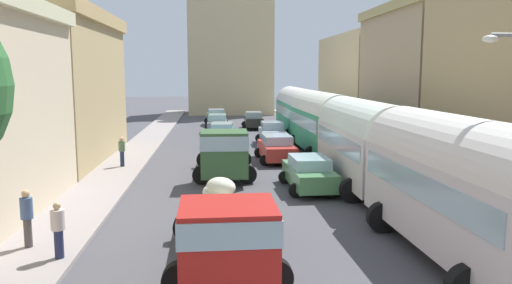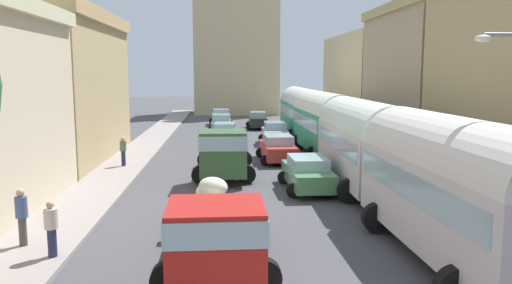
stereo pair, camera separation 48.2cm
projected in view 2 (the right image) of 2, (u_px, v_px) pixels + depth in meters
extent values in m
plane|color=#48474C|center=(248.00, 150.00, 33.77)|extent=(154.00, 154.00, 0.00)
cube|color=gray|center=(140.00, 150.00, 33.30)|extent=(2.50, 70.00, 0.14)
cube|color=#B2AB9C|center=(354.00, 148.00, 34.22)|extent=(2.50, 70.00, 0.14)
cube|color=tan|center=(64.00, 94.00, 29.36)|extent=(5.12, 13.19, 7.94)
cube|color=tan|center=(60.00, 18.00, 28.76)|extent=(5.64, 13.19, 0.79)
cube|color=tan|center=(421.00, 86.00, 31.18)|extent=(4.48, 10.81, 8.82)
cube|color=tan|center=(425.00, 9.00, 30.53)|extent=(4.93, 10.81, 0.58)
cube|color=#D7BC89|center=(369.00, 84.00, 43.86)|extent=(5.28, 14.22, 8.46)
cube|color=tan|center=(236.00, 59.00, 63.46)|extent=(10.43, 7.30, 13.79)
cube|color=tan|center=(207.00, 36.00, 61.05)|extent=(2.40, 2.40, 19.22)
cube|color=#C7B184|center=(266.00, 37.00, 61.51)|extent=(2.40, 2.40, 19.22)
cube|color=silver|center=(453.00, 204.00, 13.57)|extent=(2.70, 8.71, 2.33)
cylinder|color=silver|center=(456.00, 162.00, 13.41)|extent=(2.64, 8.54, 2.45)
cube|color=#99B7C6|center=(454.00, 185.00, 13.50)|extent=(2.73, 8.02, 0.75)
cylinder|color=black|center=(377.00, 218.00, 16.27)|extent=(1.00, 0.35, 1.00)
cylinder|color=black|center=(447.00, 216.00, 16.48)|extent=(1.00, 0.35, 1.00)
cube|color=silver|center=(362.00, 152.00, 22.47)|extent=(2.56, 8.38, 2.29)
cylinder|color=silver|center=(363.00, 127.00, 22.31)|extent=(2.51, 8.21, 2.44)
cube|color=#99B7C6|center=(363.00, 141.00, 22.40)|extent=(2.60, 7.71, 0.73)
cylinder|color=black|center=(325.00, 167.00, 25.12)|extent=(1.00, 0.35, 1.00)
cylinder|color=black|center=(371.00, 166.00, 25.25)|extent=(1.00, 0.35, 1.00)
cylinder|color=black|center=(350.00, 191.00, 20.00)|extent=(1.00, 0.35, 1.00)
cylinder|color=black|center=(408.00, 190.00, 20.13)|extent=(1.00, 0.35, 1.00)
cube|color=#2D9163|center=(323.00, 129.00, 31.36)|extent=(2.65, 8.62, 2.34)
cylinder|color=silver|center=(323.00, 111.00, 31.20)|extent=(2.60, 8.45, 2.37)
cube|color=#99B7C6|center=(323.00, 121.00, 31.29)|extent=(2.68, 7.93, 0.75)
cylinder|color=black|center=(298.00, 142.00, 34.03)|extent=(1.00, 0.35, 1.00)
cylinder|color=black|center=(330.00, 142.00, 34.24)|extent=(1.00, 0.35, 1.00)
cylinder|color=black|center=(313.00, 155.00, 28.80)|extent=(1.00, 0.35, 1.00)
cylinder|color=black|center=(352.00, 154.00, 29.01)|extent=(1.00, 0.35, 1.00)
cube|color=#2B9068|center=(301.00, 117.00, 40.25)|extent=(2.43, 9.23, 2.35)
cylinder|color=silver|center=(301.00, 102.00, 40.09)|extent=(2.38, 9.05, 2.33)
cube|color=#99B7C6|center=(301.00, 110.00, 40.18)|extent=(2.47, 8.50, 0.75)
cylinder|color=black|center=(283.00, 127.00, 43.18)|extent=(1.00, 0.35, 1.00)
cylinder|color=black|center=(309.00, 127.00, 43.31)|extent=(1.00, 0.35, 1.00)
cylinder|color=black|center=(292.00, 136.00, 37.52)|extent=(1.00, 0.35, 1.00)
cylinder|color=black|center=(321.00, 135.00, 37.65)|extent=(1.00, 0.35, 1.00)
cube|color=#AE1D18|center=(216.00, 243.00, 11.34)|extent=(2.21, 2.06, 1.82)
cube|color=#99B7C6|center=(216.00, 221.00, 11.27)|extent=(2.25, 2.14, 0.58)
cube|color=brown|center=(216.00, 225.00, 14.76)|extent=(2.25, 4.76, 0.55)
ellipsoid|color=beige|center=(203.00, 223.00, 13.14)|extent=(0.82, 0.65, 0.56)
ellipsoid|color=beige|center=(220.00, 222.00, 13.32)|extent=(0.87, 0.97, 0.53)
ellipsoid|color=beige|center=(221.00, 201.00, 15.54)|extent=(0.95, 0.99, 0.48)
ellipsoid|color=silver|center=(210.00, 192.00, 15.01)|extent=(0.88, 0.67, 0.54)
ellipsoid|color=beige|center=(212.00, 209.00, 13.17)|extent=(0.95, 0.81, 0.53)
ellipsoid|color=beige|center=(212.00, 207.00, 13.33)|extent=(0.98, 0.88, 0.54)
ellipsoid|color=silver|center=(213.00, 187.00, 14.01)|extent=(1.15, 1.14, 0.54)
cylinder|color=black|center=(263.00, 277.00, 11.72)|extent=(0.90, 0.31, 0.90)
cylinder|color=black|center=(169.00, 280.00, 11.54)|extent=(0.90, 0.31, 0.90)
cylinder|color=black|center=(251.00, 225.00, 15.72)|extent=(0.90, 0.32, 0.90)
cylinder|color=black|center=(181.00, 226.00, 15.54)|extent=(0.90, 0.32, 0.90)
cube|color=#365A32|center=(223.00, 153.00, 23.20)|extent=(2.17, 2.15, 2.08)
cube|color=#99B7C6|center=(223.00, 141.00, 23.12)|extent=(2.21, 2.23, 0.67)
cube|color=brown|center=(224.00, 157.00, 26.73)|extent=(2.20, 4.83, 0.55)
ellipsoid|color=beige|center=(228.00, 146.00, 27.16)|extent=(0.73, 0.86, 0.50)
ellipsoid|color=beige|center=(231.00, 150.00, 25.46)|extent=(1.20, 1.13, 0.54)
ellipsoid|color=beige|center=(232.00, 152.00, 25.03)|extent=(0.95, 0.99, 0.50)
ellipsoid|color=silver|center=(221.00, 144.00, 25.47)|extent=(0.99, 0.87, 0.50)
ellipsoid|color=silver|center=(216.00, 143.00, 26.10)|extent=(0.78, 0.91, 0.45)
cylinder|color=black|center=(246.00, 174.00, 23.55)|extent=(0.90, 0.31, 0.90)
cylinder|color=black|center=(201.00, 175.00, 23.44)|extent=(0.90, 0.31, 0.90)
cylinder|color=black|center=(244.00, 159.00, 27.65)|extent=(0.90, 0.31, 0.90)
cylinder|color=black|center=(205.00, 159.00, 27.54)|extent=(0.90, 0.31, 0.90)
cube|color=#388ABF|center=(225.00, 135.00, 36.54)|extent=(2.01, 4.48, 0.79)
cube|color=#A4C2C6|center=(225.00, 126.00, 36.45)|extent=(1.65, 2.37, 0.51)
cylinder|color=black|center=(236.00, 143.00, 35.24)|extent=(0.60, 0.21, 0.60)
cylinder|color=black|center=(212.00, 143.00, 35.26)|extent=(0.60, 0.21, 0.60)
cylinder|color=black|center=(237.00, 138.00, 37.92)|extent=(0.60, 0.21, 0.60)
cylinder|color=black|center=(215.00, 138.00, 37.94)|extent=(0.60, 0.21, 0.60)
cube|color=gray|center=(221.00, 125.00, 43.81)|extent=(1.75, 4.39, 0.75)
cube|color=#95BFBE|center=(221.00, 117.00, 43.72)|extent=(1.52, 2.29, 0.57)
cylinder|color=black|center=(231.00, 131.00, 42.56)|extent=(0.60, 0.21, 0.60)
cylinder|color=black|center=(211.00, 131.00, 42.47)|extent=(0.60, 0.21, 0.60)
cylinder|color=black|center=(231.00, 127.00, 45.25)|extent=(0.60, 0.21, 0.60)
cylinder|color=black|center=(212.00, 127.00, 45.16)|extent=(0.60, 0.21, 0.60)
cube|color=#478957|center=(221.00, 118.00, 49.91)|extent=(1.95, 3.88, 0.85)
cube|color=#A2B3D1|center=(221.00, 111.00, 49.82)|extent=(1.64, 2.05, 0.48)
cylinder|color=black|center=(230.00, 123.00, 48.92)|extent=(0.60, 0.21, 0.60)
cylinder|color=black|center=(213.00, 123.00, 48.71)|extent=(0.60, 0.21, 0.60)
cylinder|color=black|center=(229.00, 121.00, 51.22)|extent=(0.60, 0.21, 0.60)
cylinder|color=black|center=(212.00, 121.00, 51.01)|extent=(0.60, 0.21, 0.60)
cube|color=#518B55|center=(308.00, 176.00, 22.23)|extent=(1.87, 4.36, 0.75)
cube|color=#99BDC5|center=(308.00, 162.00, 22.14)|extent=(1.60, 2.29, 0.49)
cylinder|color=black|center=(284.00, 178.00, 23.51)|extent=(0.60, 0.21, 0.60)
cylinder|color=black|center=(320.00, 177.00, 23.67)|extent=(0.60, 0.21, 0.60)
cylinder|color=black|center=(293.00, 191.00, 20.88)|extent=(0.60, 0.21, 0.60)
cylinder|color=black|center=(334.00, 190.00, 21.04)|extent=(0.60, 0.21, 0.60)
cube|color=#BA3229|center=(278.00, 150.00, 29.49)|extent=(1.93, 4.42, 0.78)
cube|color=#A3B7CF|center=(278.00, 139.00, 29.40)|extent=(1.65, 2.32, 0.52)
cylinder|color=black|center=(261.00, 153.00, 30.79)|extent=(0.60, 0.21, 0.60)
cylinder|color=black|center=(289.00, 152.00, 30.96)|extent=(0.60, 0.21, 0.60)
cylinder|color=black|center=(266.00, 160.00, 28.12)|extent=(0.60, 0.21, 0.60)
cylinder|color=black|center=(297.00, 160.00, 28.30)|extent=(0.60, 0.21, 0.60)
cube|color=silver|center=(275.00, 135.00, 36.48)|extent=(1.76, 3.79, 0.83)
cube|color=#92AEC0|center=(275.00, 126.00, 36.39)|extent=(1.54, 1.98, 0.55)
cylinder|color=black|center=(262.00, 138.00, 37.65)|extent=(0.60, 0.21, 0.60)
cylinder|color=black|center=(285.00, 138.00, 37.74)|extent=(0.60, 0.21, 0.60)
cylinder|color=black|center=(264.00, 142.00, 35.34)|extent=(0.60, 0.21, 0.60)
cylinder|color=black|center=(288.00, 142.00, 35.42)|extent=(0.60, 0.21, 0.60)
cube|color=#272823|center=(258.00, 121.00, 46.56)|extent=(1.66, 3.66, 0.82)
cube|color=#A1B4BA|center=(258.00, 114.00, 46.47)|extent=(1.44, 1.92, 0.50)
cylinder|color=black|center=(249.00, 124.00, 47.69)|extent=(0.60, 0.21, 0.60)
cylinder|color=black|center=(266.00, 124.00, 47.76)|extent=(0.60, 0.21, 0.60)
cylinder|color=black|center=(250.00, 127.00, 45.46)|extent=(0.60, 0.21, 0.60)
cylinder|color=black|center=(267.00, 127.00, 45.54)|extent=(0.60, 0.21, 0.60)
cylinder|color=#272C4E|center=(53.00, 259.00, 13.87)|extent=(0.21, 0.21, 0.14)
cylinder|color=#272C4E|center=(52.00, 242.00, 13.80)|extent=(0.33, 0.33, 0.81)
cylinder|color=beige|center=(51.00, 219.00, 13.71)|extent=(0.50, 0.50, 0.56)
sphere|color=tan|center=(50.00, 205.00, 13.66)|extent=(0.21, 0.21, 0.21)
cylinder|color=#1F2946|center=(124.00, 167.00, 27.33)|extent=(0.19, 0.19, 0.14)
cylinder|color=#1F2946|center=(123.00, 158.00, 27.26)|extent=(0.32, 0.32, 0.84)
cylinder|color=#526F4F|center=(123.00, 146.00, 27.17)|extent=(0.49, 0.49, 0.54)
sphere|color=#D89E87|center=(123.00, 139.00, 27.11)|extent=(0.23, 0.23, 0.23)
cylinder|color=#4B4543|center=(24.00, 248.00, 14.76)|extent=(0.19, 0.19, 0.14)
cylinder|color=#4B4543|center=(23.00, 231.00, 14.69)|extent=(0.24, 0.24, 0.85)
cylinder|color=#435881|center=(21.00, 207.00, 14.59)|extent=(0.37, 0.37, 0.63)
sphere|color=tan|center=(20.00, 193.00, 14.53)|extent=(0.24, 0.24, 0.24)
cylinder|color=gray|center=(512.00, 35.00, 12.75)|extent=(1.48, 0.11, 0.11)
ellipsoid|color=silver|center=(483.00, 39.00, 12.72)|extent=(0.44, 0.28, 0.20)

